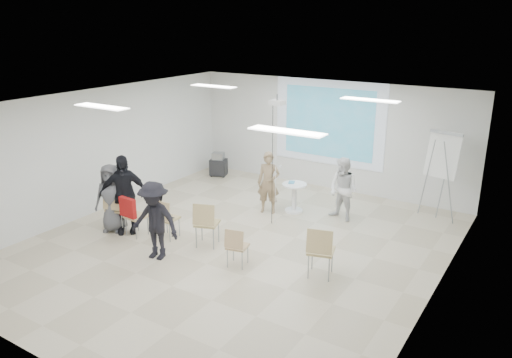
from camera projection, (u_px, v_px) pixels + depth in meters
The scene contains 30 objects.
floor at pixel (236, 247), 10.53m from camera, with size 8.00×9.00×0.10m, color beige.
ceiling at pixel (234, 101), 9.58m from camera, with size 8.00×9.00×0.10m, color white.
wall_back at pixel (329, 135), 13.71m from camera, with size 8.00×0.10×3.00m, color silver.
wall_left at pixel (98, 150), 12.12m from camera, with size 0.10×9.00×3.00m, color silver.
wall_right at pixel (442, 219), 7.99m from camera, with size 0.10×9.00×3.00m, color silver.
projection_halo at pixel (329, 123), 13.55m from camera, with size 3.20×0.01×2.30m, color silver.
projection_image at pixel (328, 123), 13.53m from camera, with size 2.60×0.01×1.90m, color teal.
pedestal_table at pixel (294, 196), 12.22m from camera, with size 0.77×0.77×0.75m.
player_left at pixel (269, 179), 12.06m from camera, with size 0.63×0.43×1.72m, color #977D5C.
player_right at pixel (343, 186), 11.60m from camera, with size 0.80×0.64×1.67m, color white.
controller_left at pixel (280, 167), 12.08m from camera, with size 0.04×0.11×0.04m, color silver.
controller_right at pixel (341, 170), 11.81m from camera, with size 0.04×0.12×0.04m, color silver.
chair_far_left at pixel (116, 206), 11.10m from camera, with size 0.56×0.58×0.98m.
chair_left_mid at pixel (133, 214), 10.80m from camera, with size 0.44×0.47×0.88m.
chair_left_inner at pixel (165, 216), 10.66m from camera, with size 0.45×0.48×0.89m.
chair_center at pixel (206, 221), 10.28m from camera, with size 0.60×0.62×0.98m.
chair_right_inner at pixel (236, 244), 9.46m from camera, with size 0.45×0.47×0.80m.
chair_right_far at pixel (320, 248), 9.03m from camera, with size 0.59×0.61×1.00m.
red_jacket at pixel (128, 207), 10.62m from camera, with size 0.44×0.10×0.42m, color #AC1515.
laptop at pixel (168, 217), 10.76m from camera, with size 0.33×0.24×0.03m, color black.
audience_left at pixel (123, 189), 10.86m from camera, with size 1.19×0.71×2.04m, color black.
audience_mid at pixel (154, 216), 9.70m from camera, with size 1.17×0.64×1.81m, color black.
audience_outer at pixel (111, 194), 11.00m from camera, with size 0.85×0.56×1.73m, color #5B5B60.
flipchart_easel at pixel (443, 156), 11.43m from camera, with size 0.89×0.69×2.11m.
av_cart at pixel (219, 165), 15.05m from camera, with size 0.58×0.52×0.72m.
ceiling_projector at pixel (277, 109), 10.83m from camera, with size 0.30×0.25×3.00m.
fluor_panel_nw at pixel (213, 86), 12.23m from camera, with size 1.20×0.30×0.02m, color white.
fluor_panel_ne at pixel (370, 100), 10.19m from camera, with size 1.20×0.30×0.02m, color white.
fluor_panel_sw at pixel (102, 107), 9.42m from camera, with size 1.20×0.30×0.02m, color white.
fluor_panel_se at pixel (287, 131), 7.38m from camera, with size 1.20×0.30×0.02m, color white.
Camera 1 is at (5.50, -7.85, 4.57)m, focal length 35.00 mm.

